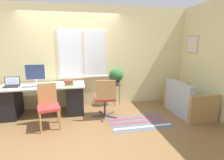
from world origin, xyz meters
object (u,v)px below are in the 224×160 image
(mouse, at_px, (44,86))
(couch_loveseat, at_px, (187,102))
(laptop, at_px, (12,85))
(plant_stand, at_px, (116,87))
(book_stack, at_px, (69,83))
(potted_plant, at_px, (116,76))
(monitor, at_px, (35,73))
(office_chair_swivel, at_px, (105,97))
(keyboard, at_px, (31,86))
(desk_chair_wooden, at_px, (48,104))

(mouse, height_order, couch_loveseat, couch_loveseat)
(laptop, distance_m, plant_stand, 2.59)
(book_stack, relative_size, potted_plant, 0.55)
(laptop, distance_m, couch_loveseat, 4.24)
(monitor, distance_m, office_chair_swivel, 1.85)
(keyboard, bearing_deg, book_stack, -3.58)
(monitor, xyz_separation_m, office_chair_swivel, (1.62, -0.72, -0.51))
(office_chair_swivel, xyz_separation_m, couch_loveseat, (2.04, -0.17, -0.22))
(desk_chair_wooden, bearing_deg, office_chair_swivel, -2.52)
(book_stack, bearing_deg, desk_chair_wooden, -127.84)
(monitor, height_order, plant_stand, monitor)
(mouse, relative_size, potted_plant, 0.13)
(plant_stand, bearing_deg, book_stack, -160.73)
(monitor, distance_m, mouse, 0.49)
(book_stack, bearing_deg, mouse, 174.77)
(book_stack, bearing_deg, monitor, 154.49)
(mouse, bearing_deg, keyboard, 179.72)
(office_chair_swivel, height_order, couch_loveseat, office_chair_swivel)
(mouse, height_order, office_chair_swivel, office_chair_swivel)
(mouse, distance_m, desk_chair_wooden, 0.66)
(monitor, relative_size, keyboard, 1.27)
(keyboard, xyz_separation_m, potted_plant, (2.11, 0.39, 0.09))
(keyboard, height_order, plant_stand, keyboard)
(keyboard, relative_size, mouse, 6.62)
(monitor, xyz_separation_m, mouse, (0.24, -0.33, -0.25))
(laptop, relative_size, book_stack, 1.43)
(laptop, distance_m, desk_chair_wooden, 1.17)
(monitor, bearing_deg, mouse, -53.82)
(keyboard, bearing_deg, monitor, 83.37)
(couch_loveseat, bearing_deg, potted_plant, 59.49)
(plant_stand, bearing_deg, potted_plant, 0.00)
(office_chair_swivel, bearing_deg, keyboard, -10.71)
(keyboard, xyz_separation_m, office_chair_swivel, (1.66, -0.38, -0.25))
(book_stack, height_order, potted_plant, potted_plant)
(laptop, relative_size, monitor, 0.69)
(potted_plant, bearing_deg, office_chair_swivel, -119.94)
(office_chair_swivel, bearing_deg, laptop, -11.04)
(laptop, xyz_separation_m, couch_loveseat, (4.16, -0.67, -0.51))
(desk_chair_wooden, height_order, plant_stand, desk_chair_wooden)
(couch_loveseat, distance_m, plant_stand, 1.87)
(monitor, bearing_deg, desk_chair_wooden, -66.68)
(office_chair_swivel, distance_m, potted_plant, 0.95)
(laptop, xyz_separation_m, mouse, (0.74, -0.12, -0.03))
(laptop, xyz_separation_m, plant_stand, (2.56, 0.27, -0.27))
(book_stack, bearing_deg, potted_plant, 19.27)
(mouse, relative_size, couch_loveseat, 0.05)
(laptop, bearing_deg, desk_chair_wooden, -38.30)
(book_stack, distance_m, potted_plant, 1.33)
(laptop, bearing_deg, mouse, -9.13)
(keyboard, xyz_separation_m, mouse, (0.28, -0.00, 0.01))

